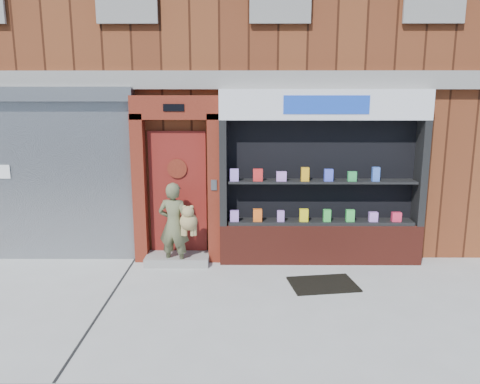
{
  "coord_description": "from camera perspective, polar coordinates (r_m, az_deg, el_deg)",
  "views": [
    {
      "loc": [
        0.39,
        -6.11,
        2.9
      ],
      "look_at": [
        0.35,
        1.0,
        1.43
      ],
      "focal_mm": 35.0,
      "sensor_mm": 36.0,
      "label": 1
    }
  ],
  "objects": [
    {
      "name": "ground",
      "position": [
        6.78,
        -3.1,
        -13.65
      ],
      "size": [
        80.0,
        80.0,
        0.0
      ],
      "primitive_type": "plane",
      "color": "#9E9E99",
      "rests_on": "ground"
    },
    {
      "name": "building",
      "position": [
        12.16,
        -1.59,
        16.89
      ],
      "size": [
        12.0,
        8.16,
        8.0
      ],
      "color": "#5F2A15",
      "rests_on": "ground"
    },
    {
      "name": "shutter_bay",
      "position": [
        8.8,
        -22.37,
        3.12
      ],
      "size": [
        3.1,
        0.3,
        3.04
      ],
      "color": "gray",
      "rests_on": "ground"
    },
    {
      "name": "red_door_bay",
      "position": [
        8.18,
        -7.7,
        1.45
      ],
      "size": [
        1.52,
        0.58,
        2.9
      ],
      "color": "#5F1B10",
      "rests_on": "ground"
    },
    {
      "name": "pharmacy_bay",
      "position": [
        8.18,
        9.85,
        0.78
      ],
      "size": [
        3.5,
        0.41,
        3.0
      ],
      "color": "maroon",
      "rests_on": "ground"
    },
    {
      "name": "woman",
      "position": [
        8.02,
        -7.86,
        -3.93
      ],
      "size": [
        0.71,
        0.48,
        1.47
      ],
      "color": "#5A5D3D",
      "rests_on": "ground"
    },
    {
      "name": "doormat",
      "position": [
        7.54,
        10.09,
        -11.0
      ],
      "size": [
        1.1,
        0.85,
        0.03
      ],
      "primitive_type": "cube",
      "rotation": [
        0.0,
        0.0,
        0.15
      ],
      "color": "black",
      "rests_on": "ground"
    }
  ]
}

